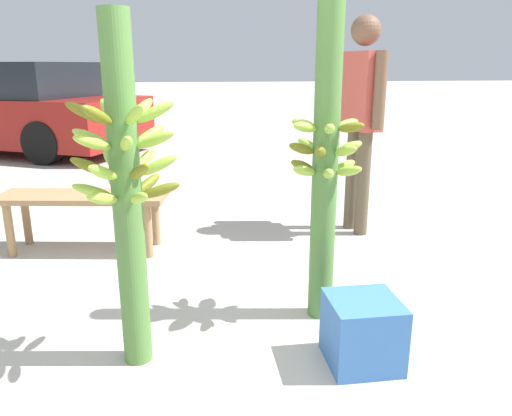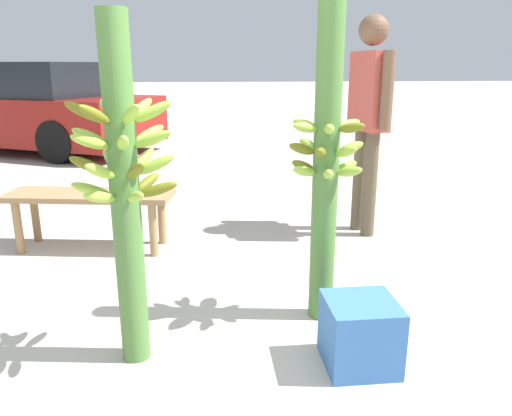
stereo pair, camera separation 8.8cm
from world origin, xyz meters
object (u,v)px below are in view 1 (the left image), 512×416
Objects in this scene: parked_car at (9,109)px; produce_crate at (362,332)px; vendor_person at (362,105)px; banana_stalk_center at (325,167)px; banana_stalk_left at (126,188)px; market_bench at (83,204)px.

parked_car is 7.56m from produce_crate.
parked_car is (-4.19, 4.75, -0.38)m from vendor_person.
banana_stalk_left is at bearing -162.40° from banana_stalk_center.
banana_stalk_left is 0.34× the size of parked_car.
banana_stalk_center is at bearing 97.86° from produce_crate.
market_bench is at bearing 140.25° from banana_stalk_center.
banana_stalk_center is 7.08m from parked_car.
vendor_person is 2.18m from produce_crate.
vendor_person is at bearing 13.17° from market_bench.
produce_crate is at bearing -9.79° from banana_stalk_left.
banana_stalk_center reaches higher than parked_car.
banana_stalk_center is at bearing 17.60° from banana_stalk_left.
banana_stalk_center is 0.85m from produce_crate.
produce_crate is (3.57, -6.65, -0.51)m from parked_car.
vendor_person is (1.67, 1.71, 0.21)m from banana_stalk_left.
parked_car is at bearing 121.27° from market_bench.
market_bench is at bearing -131.11° from parked_car.
market_bench is at bearing 131.98° from produce_crate.
banana_stalk_left reaches higher than market_bench.
produce_crate is at bearing 150.03° from vendor_person.
banana_stalk_left is 1.27m from produce_crate.
vendor_person is 0.37× the size of parked_car.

